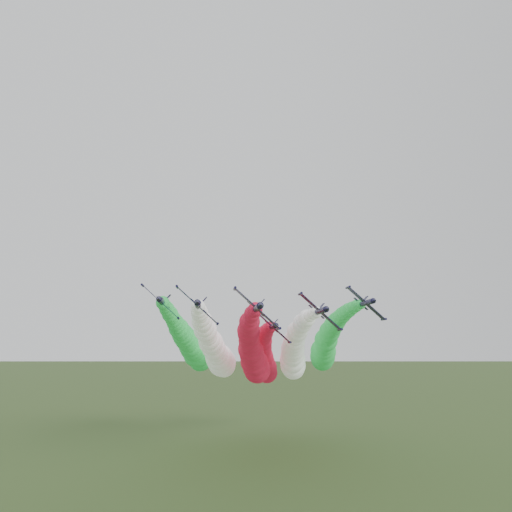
% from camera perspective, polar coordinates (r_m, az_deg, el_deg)
% --- Properties ---
extents(jet_lead, '(14.93, 80.32, 20.23)m').
position_cam_1_polar(jet_lead, '(132.94, -0.33, -11.24)').
color(jet_lead, '#141135').
rests_on(jet_lead, ground).
extents(jet_inner_left, '(14.63, 80.02, 19.93)m').
position_cam_1_polar(jet_inner_left, '(140.06, -4.62, -10.74)').
color(jet_inner_left, '#141135').
rests_on(jet_inner_left, ground).
extents(jet_inner_right, '(14.58, 79.97, 19.88)m').
position_cam_1_polar(jet_inner_right, '(142.10, 4.36, -10.99)').
color(jet_inner_right, '#141135').
rests_on(jet_inner_right, ground).
extents(jet_outer_left, '(14.84, 80.23, 20.14)m').
position_cam_1_polar(jet_outer_left, '(150.90, -7.54, -10.04)').
color(jet_outer_left, '#141135').
rests_on(jet_outer_left, ground).
extents(jet_outer_right, '(14.77, 80.16, 20.07)m').
position_cam_1_polar(jet_outer_right, '(154.42, 8.02, -10.06)').
color(jet_outer_right, '#141135').
rests_on(jet_outer_right, ground).
extents(jet_trail, '(14.67, 80.06, 19.97)m').
position_cam_1_polar(jet_trail, '(156.71, 0.96, -11.68)').
color(jet_trail, '#141135').
rests_on(jet_trail, ground).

